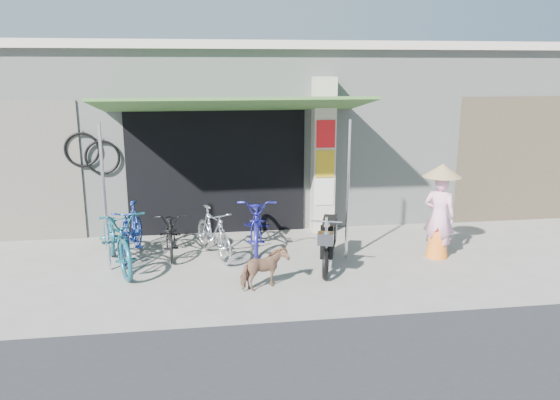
{
  "coord_description": "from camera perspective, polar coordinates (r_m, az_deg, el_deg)",
  "views": [
    {
      "loc": [
        -1.47,
        -7.81,
        3.16
      ],
      "look_at": [
        -0.2,
        1.0,
        1.0
      ],
      "focal_mm": 35.0,
      "sensor_mm": 36.0,
      "label": 1
    }
  ],
  "objects": [
    {
      "name": "awning",
      "position": [
        9.48,
        -4.83,
        9.68
      ],
      "size": [
        4.6,
        1.88,
        2.72
      ],
      "color": "#38632C",
      "rests_on": "ground"
    },
    {
      "name": "shop_pillar",
      "position": [
        10.65,
        4.5,
        4.62
      ],
      "size": [
        0.42,
        0.44,
        3.0
      ],
      "color": "beige",
      "rests_on": "ground"
    },
    {
      "name": "street_dog",
      "position": [
        8.01,
        -1.67,
        -7.24
      ],
      "size": [
        0.79,
        0.61,
        0.61
      ],
      "primitive_type": "imported",
      "rotation": [
        0.0,
        0.0,
        2.04
      ],
      "color": "tan",
      "rests_on": "ground"
    },
    {
      "name": "bike_black",
      "position": [
        9.66,
        -11.31,
        -3.25
      ],
      "size": [
        0.63,
        1.55,
        0.8
      ],
      "primitive_type": "imported",
      "rotation": [
        0.0,
        0.0,
        0.07
      ],
      "color": "black",
      "rests_on": "ground"
    },
    {
      "name": "bike_blue",
      "position": [
        9.58,
        -15.3,
        -3.2
      ],
      "size": [
        0.61,
        1.59,
        0.93
      ],
      "primitive_type": "imported",
      "rotation": [
        0.0,
        0.0,
        -0.11
      ],
      "color": "navy",
      "rests_on": "ground"
    },
    {
      "name": "nun",
      "position": [
        9.57,
        16.34,
        -1.11
      ],
      "size": [
        0.64,
        0.64,
        1.62
      ],
      "rotation": [
        0.0,
        0.0,
        2.51
      ],
      "color": "#FFABCB",
      "rests_on": "ground"
    },
    {
      "name": "neighbour_left",
      "position": [
        11.14,
        -26.58,
        2.58
      ],
      "size": [
        2.6,
        0.06,
        2.6
      ],
      "primitive_type": "cube",
      "color": "#6B665B",
      "rests_on": "ground"
    },
    {
      "name": "bicycle_shop",
      "position": [
        13.05,
        -1.73,
        7.8
      ],
      "size": [
        12.3,
        5.3,
        3.66
      ],
      "color": "#A2A79F",
      "rests_on": "ground"
    },
    {
      "name": "bike_teal",
      "position": [
        9.16,
        -16.67,
        -3.76
      ],
      "size": [
        1.3,
        2.06,
        1.02
      ],
      "primitive_type": "imported",
      "rotation": [
        0.0,
        0.0,
        0.34
      ],
      "color": "#165767",
      "rests_on": "ground"
    },
    {
      "name": "moped",
      "position": [
        8.93,
        5.07,
        -4.26
      ],
      "size": [
        0.66,
        1.6,
        0.93
      ],
      "rotation": [
        0.0,
        0.0,
        -0.29
      ],
      "color": "black",
      "rests_on": "ground"
    },
    {
      "name": "ground",
      "position": [
        8.55,
        2.31,
        -8.05
      ],
      "size": [
        80.0,
        80.0,
        0.0
      ],
      "primitive_type": "plane",
      "color": "gray",
      "rests_on": "ground"
    },
    {
      "name": "bike_navy",
      "position": [
        9.73,
        -2.36,
        -2.25
      ],
      "size": [
        0.88,
        1.96,
        1.0
      ],
      "primitive_type": "imported",
      "rotation": [
        0.0,
        0.0,
        -0.12
      ],
      "color": "navy",
      "rests_on": "ground"
    },
    {
      "name": "bike_silver",
      "position": [
        9.35,
        -6.97,
        -3.4
      ],
      "size": [
        0.91,
        1.5,
        0.87
      ],
      "primitive_type": "imported",
      "rotation": [
        0.0,
        0.0,
        0.37
      ],
      "color": "#BABBBF",
      "rests_on": "ground"
    },
    {
      "name": "neighbour_right",
      "position": [
        12.39,
        23.45,
        3.88
      ],
      "size": [
        2.6,
        0.06,
        2.6
      ],
      "primitive_type": "cube",
      "color": "brown",
      "rests_on": "ground"
    }
  ]
}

